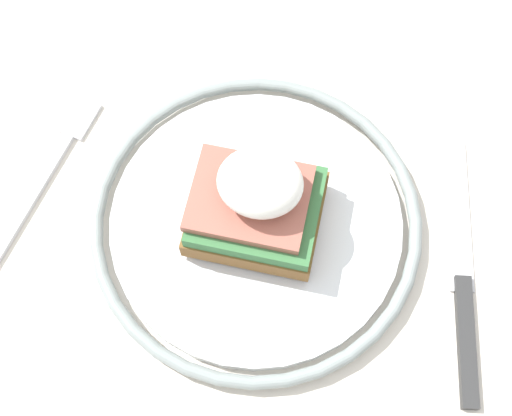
{
  "coord_description": "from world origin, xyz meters",
  "views": [
    {
      "loc": [
        0.06,
        -0.16,
        1.26
      ],
      "look_at": [
        0.02,
        0.03,
        0.79
      ],
      "focal_mm": 50.0,
      "sensor_mm": 36.0,
      "label": 1
    }
  ],
  "objects_px": {
    "plate": "(256,222)",
    "sandwich": "(256,202)",
    "fork": "(48,171)",
    "knife": "(463,287)"
  },
  "relations": [
    {
      "from": "plate",
      "to": "fork",
      "type": "height_order",
      "value": "plate"
    },
    {
      "from": "sandwich",
      "to": "fork",
      "type": "distance_m",
      "value": 0.18
    },
    {
      "from": "fork",
      "to": "knife",
      "type": "relative_size",
      "value": 0.76
    },
    {
      "from": "plate",
      "to": "sandwich",
      "type": "relative_size",
      "value": 2.65
    },
    {
      "from": "plate",
      "to": "knife",
      "type": "bearing_deg",
      "value": -5.76
    },
    {
      "from": "plate",
      "to": "sandwich",
      "type": "distance_m",
      "value": 0.04
    },
    {
      "from": "plate",
      "to": "sandwich",
      "type": "height_order",
      "value": "sandwich"
    },
    {
      "from": "plate",
      "to": "fork",
      "type": "distance_m",
      "value": 0.17
    },
    {
      "from": "fork",
      "to": "sandwich",
      "type": "bearing_deg",
      "value": -2.6
    },
    {
      "from": "plate",
      "to": "knife",
      "type": "distance_m",
      "value": 0.16
    }
  ]
}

